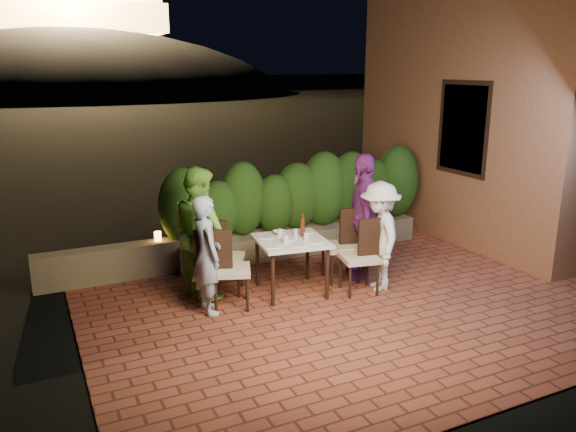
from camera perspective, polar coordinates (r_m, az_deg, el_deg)
ground at (r=7.45m, az=7.95°, el=-8.99°), size 400.00×400.00×0.00m
terrace_floor at (r=7.86m, az=5.91°, el=-8.06°), size 7.00×6.00×0.15m
building_wall at (r=10.67m, az=18.99°, el=11.54°), size 1.60×5.00×5.00m
window_pane at (r=9.81m, az=17.48°, el=8.49°), size 0.08×1.00×1.40m
window_frame at (r=9.80m, az=17.44°, el=8.49°), size 0.06×1.15×1.55m
planter at (r=9.33m, az=1.26°, el=-2.43°), size 4.20×0.55×0.40m
hedge at (r=9.14m, az=1.29°, el=2.06°), size 4.00×0.70×1.10m
parapet at (r=8.46m, az=-17.25°, el=-4.62°), size 2.20×0.30×0.50m
hill at (r=66.27m, az=-20.59°, el=7.93°), size 52.00×40.00×22.00m
dining_table at (r=7.62m, az=0.33°, el=-5.08°), size 1.01×1.01×0.75m
plate_nw at (r=7.22m, az=-1.45°, el=-3.04°), size 0.23×0.23×0.01m
plate_sw at (r=7.61m, az=-2.28°, el=-2.10°), size 0.24×0.24×0.01m
plate_ne at (r=7.41m, az=2.76°, el=-2.60°), size 0.21×0.21×0.01m
plate_se at (r=7.83m, az=1.89°, el=-1.60°), size 0.22×0.22×0.01m
plate_centre at (r=7.53m, az=0.09°, el=-2.28°), size 0.22×0.22×0.01m
plate_front at (r=7.25m, az=1.24°, el=-2.97°), size 0.21×0.21×0.01m
glass_nw at (r=7.33m, az=-0.24°, el=-2.33°), size 0.07×0.07×0.12m
glass_sw at (r=7.60m, az=-0.85°, el=-1.74°), size 0.06×0.06×0.11m
glass_ne at (r=7.44m, az=1.88°, el=-2.11°), size 0.06×0.06×0.11m
glass_se at (r=7.64m, az=0.78°, el=-1.68°), size 0.06×0.06×0.10m
beer_bottle at (r=7.59m, az=1.48°, el=-0.88°), size 0.06×0.06×0.33m
bowl at (r=7.73m, az=-0.85°, el=-1.69°), size 0.21×0.21×0.05m
chair_left_front at (r=7.16m, az=-5.79°, el=-5.31°), size 0.61×0.61×1.03m
chair_left_back at (r=7.62m, az=-6.33°, el=-4.12°), size 0.64×0.64×1.01m
chair_right_front at (r=7.64m, az=7.26°, el=-4.06°), size 0.57×0.57×1.03m
chair_right_back at (r=8.05m, az=5.40°, el=-2.91°), size 0.57×0.57×1.05m
diner_blue at (r=6.97m, az=-8.26°, el=-3.92°), size 0.37×0.56×1.50m
diner_green at (r=7.49m, az=-8.92°, el=-1.61°), size 0.85×0.98×1.75m
diner_white at (r=7.72m, az=9.27°, el=-2.05°), size 0.85×1.10×1.51m
diner_purple at (r=8.11m, az=7.62°, el=-0.02°), size 0.90×1.15×1.82m
parapet_lamp at (r=8.47m, az=-13.10°, el=-2.03°), size 0.10×0.10×0.14m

